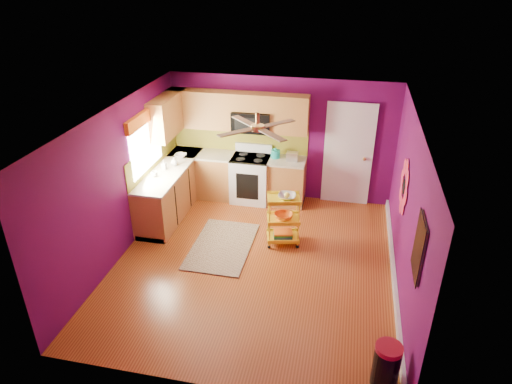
# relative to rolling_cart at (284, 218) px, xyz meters

# --- Properties ---
(ground) EXTENTS (5.00, 5.00, 0.00)m
(ground) POSITION_rel_rolling_cart_xyz_m (-0.36, -0.69, -0.51)
(ground) COLOR maroon
(ground) RESTS_ON ground
(room_envelope) EXTENTS (4.54, 5.04, 2.52)m
(room_envelope) POSITION_rel_rolling_cart_xyz_m (-0.34, -0.69, 1.12)
(room_envelope) COLOR #5A0A4D
(room_envelope) RESTS_ON ground
(lower_cabinets) EXTENTS (2.81, 2.31, 0.94)m
(lower_cabinets) POSITION_rel_rolling_cart_xyz_m (-1.71, 1.13, -0.08)
(lower_cabinets) COLOR #955B28
(lower_cabinets) RESTS_ON ground
(electric_range) EXTENTS (0.76, 0.66, 1.13)m
(electric_range) POSITION_rel_rolling_cart_xyz_m (-0.91, 1.49, -0.03)
(electric_range) COLOR white
(electric_range) RESTS_ON ground
(upper_cabinetry) EXTENTS (2.80, 2.30, 1.26)m
(upper_cabinetry) POSITION_rel_rolling_cart_xyz_m (-1.61, 1.49, 1.29)
(upper_cabinetry) COLOR #955B28
(upper_cabinetry) RESTS_ON ground
(left_window) EXTENTS (0.08, 1.35, 1.08)m
(left_window) POSITION_rel_rolling_cart_xyz_m (-2.58, 0.36, 1.22)
(left_window) COLOR white
(left_window) RESTS_ON ground
(panel_door) EXTENTS (0.95, 0.11, 2.15)m
(panel_door) POSITION_rel_rolling_cart_xyz_m (0.99, 1.78, 0.51)
(panel_door) COLOR white
(panel_door) RESTS_ON ground
(right_wall_art) EXTENTS (0.04, 2.74, 1.04)m
(right_wall_art) POSITION_rel_rolling_cart_xyz_m (1.86, -1.02, 0.93)
(right_wall_art) COLOR black
(right_wall_art) RESTS_ON ground
(ceiling_fan) EXTENTS (1.01, 1.01, 0.26)m
(ceiling_fan) POSITION_rel_rolling_cart_xyz_m (-0.36, -0.49, 1.78)
(ceiling_fan) COLOR #BF8C3F
(ceiling_fan) RESTS_ON ground
(shag_rug) EXTENTS (1.00, 1.63, 0.02)m
(shag_rug) POSITION_rel_rolling_cart_xyz_m (-1.03, -0.34, -0.50)
(shag_rug) COLOR black
(shag_rug) RESTS_ON ground
(rolling_cart) EXTENTS (0.63, 0.52, 1.00)m
(rolling_cart) POSITION_rel_rolling_cart_xyz_m (0.00, 0.00, 0.00)
(rolling_cart) COLOR yellow
(rolling_cart) RESTS_ON ground
(trash_can) EXTENTS (0.41, 0.41, 0.60)m
(trash_can) POSITION_rel_rolling_cart_xyz_m (1.63, -2.72, -0.21)
(trash_can) COLOR black
(trash_can) RESTS_ON ground
(teal_kettle) EXTENTS (0.18, 0.18, 0.21)m
(teal_kettle) POSITION_rel_rolling_cart_xyz_m (-0.43, 1.58, 0.51)
(teal_kettle) COLOR teal
(teal_kettle) RESTS_ON lower_cabinets
(toaster) EXTENTS (0.22, 0.15, 0.18)m
(toaster) POSITION_rel_rolling_cart_xyz_m (-0.08, 1.50, 0.52)
(toaster) COLOR beige
(toaster) RESTS_ON lower_cabinets
(soap_bottle_a) EXTENTS (0.08, 0.08, 0.18)m
(soap_bottle_a) POSITION_rel_rolling_cart_xyz_m (-2.39, 0.60, 0.52)
(soap_bottle_a) COLOR #EA3F72
(soap_bottle_a) RESTS_ON lower_cabinets
(soap_bottle_b) EXTENTS (0.13, 0.13, 0.17)m
(soap_bottle_b) POSITION_rel_rolling_cart_xyz_m (-2.26, 0.80, 0.51)
(soap_bottle_b) COLOR white
(soap_bottle_b) RESTS_ON lower_cabinets
(counter_dish) EXTENTS (0.24, 0.24, 0.06)m
(counter_dish) POSITION_rel_rolling_cart_xyz_m (-2.30, 1.23, 0.45)
(counter_dish) COLOR white
(counter_dish) RESTS_ON lower_cabinets
(counter_cup) EXTENTS (0.12, 0.12, 0.09)m
(counter_cup) POSITION_rel_rolling_cart_xyz_m (-2.44, 0.26, 0.47)
(counter_cup) COLOR white
(counter_cup) RESTS_ON lower_cabinets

